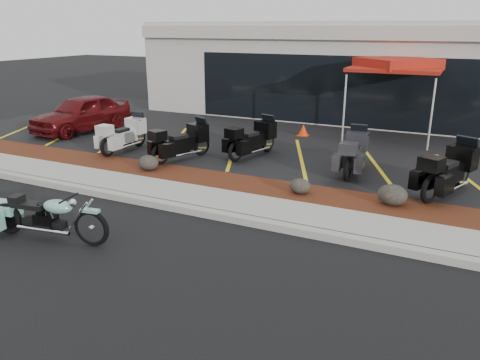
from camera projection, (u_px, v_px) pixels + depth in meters
The scene contains 18 objects.
ground at pixel (207, 237), 8.92m from camera, with size 90.00×90.00×0.00m, color black.
curb at pixel (228, 217), 9.67m from camera, with size 24.00×0.25×0.15m, color gray.
sidewalk at pixel (242, 206), 10.27m from camera, with size 24.00×1.20×0.15m, color gray.
mulch_bed at pixel (264, 189), 11.29m from camera, with size 24.00×1.20×0.16m, color #3A130D.
upper_lot at pixel (325, 142), 15.92m from camera, with size 26.00×9.60×0.15m, color black.
dealership_building at pixel (367, 69), 20.68m from camera, with size 18.00×8.16×4.00m.
boulder_left at pixel (148, 163), 12.47m from camera, with size 0.57×0.47×0.40m, color black.
boulder_mid at pixel (300, 186), 10.72m from camera, with size 0.49×0.41×0.35m, color black.
boulder_right at pixel (392, 195), 10.03m from camera, with size 0.63×0.53×0.45m, color black.
hero_cruiser at pixel (91, 223), 8.40m from camera, with size 2.63×0.67×0.93m, color #71B09F, non-canonical shape.
touring_white at pixel (138, 129), 14.85m from camera, with size 1.94×0.74×1.13m, color #BABAB5, non-canonical shape.
touring_black_front at pixel (201, 136), 13.81m from camera, with size 1.99×0.76×1.16m, color black, non-canonical shape.
touring_black_mid at pixel (268, 133), 14.17m from camera, with size 2.00×0.76×1.16m, color black, non-canonical shape.
touring_grey at pixel (358, 145), 12.77m from camera, with size 2.01×0.77×1.17m, color #2A2A2F, non-canonical shape.
touring_black_rear at pixel (464, 162), 11.00m from camera, with size 2.16×0.82×1.26m, color black, non-canonical shape.
parked_car at pixel (82, 113), 17.05m from camera, with size 1.54×3.82×1.30m, color #4E0B0D.
traffic_cone at pixel (303, 130), 16.45m from camera, with size 0.37×0.37×0.40m, color red.
popup_canopy at pixel (397, 66), 15.51m from camera, with size 3.70×3.70×2.67m.
Camera 1 is at (4.10, -7.05, 3.82)m, focal length 35.00 mm.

